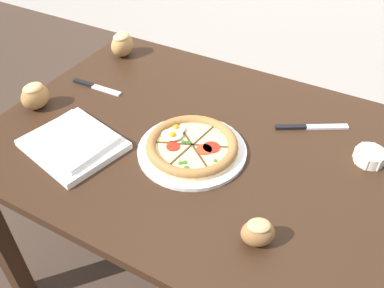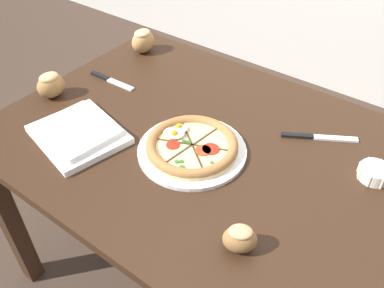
{
  "view_description": "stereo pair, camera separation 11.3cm",
  "coord_description": "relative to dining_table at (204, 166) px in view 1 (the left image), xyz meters",
  "views": [
    {
      "loc": [
        0.41,
        -0.81,
        1.51
      ],
      "look_at": [
        -0.01,
        -0.06,
        0.77
      ],
      "focal_mm": 38.0,
      "sensor_mm": 36.0,
      "label": 1
    },
    {
      "loc": [
        0.5,
        -0.75,
        1.51
      ],
      "look_at": [
        -0.01,
        -0.06,
        0.77
      ],
      "focal_mm": 38.0,
      "sensor_mm": 36.0,
      "label": 2
    }
  ],
  "objects": [
    {
      "name": "ground_plane",
      "position": [
        0.0,
        0.0,
        -0.64
      ],
      "size": [
        12.0,
        12.0,
        0.0
      ],
      "primitive_type": "plane",
      "color": "#3D2D23"
    },
    {
      "name": "dining_table",
      "position": [
        0.0,
        0.0,
        0.0
      ],
      "size": [
        1.25,
        0.89,
        0.74
      ],
      "color": "#331E11",
      "rests_on": "ground_plane"
    },
    {
      "name": "pizza",
      "position": [
        -0.01,
        -0.06,
        0.12
      ],
      "size": [
        0.31,
        0.31,
        0.05
      ],
      "color": "white",
      "rests_on": "dining_table"
    },
    {
      "name": "ramekin_bowl",
      "position": [
        0.44,
        0.14,
        0.12
      ],
      "size": [
        0.09,
        0.09,
        0.04
      ],
      "color": "silver",
      "rests_on": "dining_table"
    },
    {
      "name": "napkin_folded",
      "position": [
        -0.32,
        -0.21,
        0.12
      ],
      "size": [
        0.3,
        0.27,
        0.04
      ],
      "rotation": [
        0.0,
        0.0,
        -0.23
      ],
      "color": "silver",
      "rests_on": "dining_table"
    },
    {
      "name": "bread_piece_near",
      "position": [
        -0.51,
        0.3,
        0.15
      ],
      "size": [
        0.08,
        0.1,
        0.09
      ],
      "rotation": [
        0.0,
        0.0,
        1.57
      ],
      "color": "#B27F47",
      "rests_on": "dining_table"
    },
    {
      "name": "bread_piece_mid",
      "position": [
        -0.55,
        -0.11,
        0.15
      ],
      "size": [
        0.08,
        0.1,
        0.09
      ],
      "rotation": [
        0.0,
        0.0,
        1.45
      ],
      "color": "#A3703D",
      "rests_on": "dining_table"
    },
    {
      "name": "bread_piece_far",
      "position": [
        0.27,
        -0.26,
        0.14
      ],
      "size": [
        0.1,
        0.09,
        0.07
      ],
      "rotation": [
        0.0,
        0.0,
        0.57
      ],
      "color": "olive",
      "rests_on": "dining_table"
    },
    {
      "name": "knife_main",
      "position": [
        0.25,
        0.21,
        0.11
      ],
      "size": [
        0.2,
        0.13,
        0.01
      ],
      "rotation": [
        0.0,
        0.0,
        0.53
      ],
      "color": "silver",
      "rests_on": "dining_table"
    },
    {
      "name": "knife_spare",
      "position": [
        -0.46,
        0.07,
        0.11
      ],
      "size": [
        0.19,
        0.02,
        0.01
      ],
      "rotation": [
        0.0,
        0.0,
        0.03
      ],
      "color": "silver",
      "rests_on": "dining_table"
    }
  ]
}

